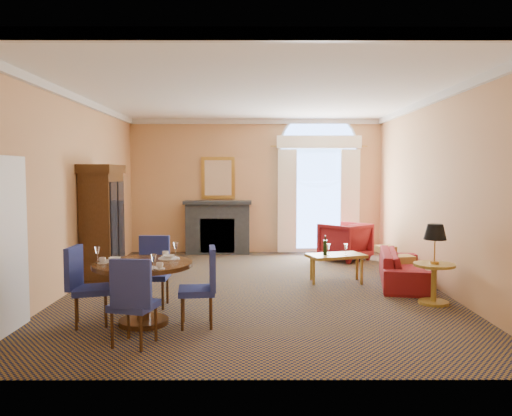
{
  "coord_description": "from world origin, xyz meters",
  "views": [
    {
      "loc": [
        -0.02,
        -8.24,
        1.91
      ],
      "look_at": [
        0.0,
        0.5,
        1.3
      ],
      "focal_mm": 35.0,
      "sensor_mm": 36.0,
      "label": 1
    }
  ],
  "objects_px": {
    "armoire": "(102,225)",
    "coffee_table": "(336,257)",
    "dining_table": "(143,279)",
    "armchair": "(345,241)",
    "sofa": "(404,268)",
    "side_table": "(435,255)"
  },
  "relations": [
    {
      "from": "armchair",
      "to": "coffee_table",
      "type": "xyz_separation_m",
      "value": [
        -0.57,
        -2.25,
        0.04
      ]
    },
    {
      "from": "sofa",
      "to": "armchair",
      "type": "xyz_separation_m",
      "value": [
        -0.58,
        2.42,
        0.13
      ]
    },
    {
      "from": "armoire",
      "to": "sofa",
      "type": "height_order",
      "value": "armoire"
    },
    {
      "from": "dining_table",
      "to": "coffee_table",
      "type": "xyz_separation_m",
      "value": [
        2.83,
        2.43,
        -0.12
      ]
    },
    {
      "from": "dining_table",
      "to": "sofa",
      "type": "relative_size",
      "value": 0.64
    },
    {
      "from": "dining_table",
      "to": "armchair",
      "type": "bearing_deg",
      "value": 54.01
    },
    {
      "from": "dining_table",
      "to": "side_table",
      "type": "height_order",
      "value": "side_table"
    },
    {
      "from": "sofa",
      "to": "armchair",
      "type": "height_order",
      "value": "armchair"
    },
    {
      "from": "dining_table",
      "to": "armchair",
      "type": "distance_m",
      "value": 5.79
    },
    {
      "from": "coffee_table",
      "to": "armoire",
      "type": "bearing_deg",
      "value": 160.02
    },
    {
      "from": "armoire",
      "to": "coffee_table",
      "type": "xyz_separation_m",
      "value": [
        4.11,
        -0.14,
        -0.54
      ]
    },
    {
      "from": "dining_table",
      "to": "armchair",
      "type": "relative_size",
      "value": 1.37
    },
    {
      "from": "coffee_table",
      "to": "side_table",
      "type": "xyz_separation_m",
      "value": [
        1.21,
        -1.45,
        0.27
      ]
    },
    {
      "from": "dining_table",
      "to": "side_table",
      "type": "xyz_separation_m",
      "value": [
        4.03,
        0.98,
        0.14
      ]
    },
    {
      "from": "sofa",
      "to": "coffee_table",
      "type": "bearing_deg",
      "value": 93.68
    },
    {
      "from": "coffee_table",
      "to": "side_table",
      "type": "relative_size",
      "value": 0.95
    },
    {
      "from": "sofa",
      "to": "side_table",
      "type": "xyz_separation_m",
      "value": [
        0.05,
        -1.28,
        0.43
      ]
    },
    {
      "from": "sofa",
      "to": "armchair",
      "type": "bearing_deg",
      "value": 25.68
    },
    {
      "from": "dining_table",
      "to": "coffee_table",
      "type": "bearing_deg",
      "value": 40.68
    },
    {
      "from": "sofa",
      "to": "side_table",
      "type": "relative_size",
      "value": 1.71
    },
    {
      "from": "armoire",
      "to": "side_table",
      "type": "bearing_deg",
      "value": -16.65
    },
    {
      "from": "armchair",
      "to": "side_table",
      "type": "xyz_separation_m",
      "value": [
        0.63,
        -3.7,
        0.3
      ]
    }
  ]
}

